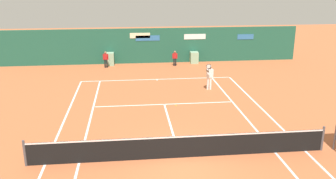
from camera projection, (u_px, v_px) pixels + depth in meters
ground_plane at (178, 151)px, 15.06m from camera, size 80.00×80.00×0.01m
tennis_net at (180, 146)px, 14.36m from camera, size 12.10×0.10×1.07m
sponsor_back_wall at (152, 46)px, 30.19m from camera, size 25.00×1.02×2.91m
player_on_baseline at (209, 75)px, 23.00m from camera, size 0.62×0.68×1.83m
ball_kid_left_post at (106, 58)px, 28.68m from camera, size 0.44×0.21×1.32m
ball_kid_centre_post at (175, 57)px, 29.28m from camera, size 0.42×0.17×1.25m
tennis_ball_by_sideline at (176, 105)px, 20.32m from camera, size 0.07×0.07×0.07m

